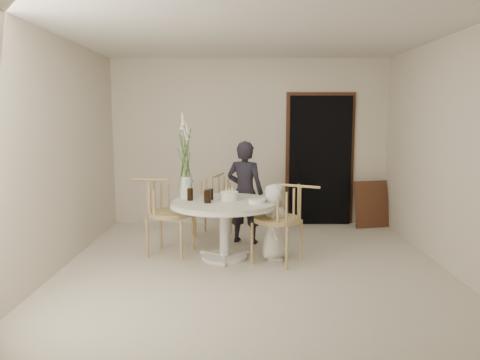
{
  "coord_description": "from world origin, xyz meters",
  "views": [
    {
      "loc": [
        -0.14,
        -5.44,
        1.77
      ],
      "look_at": [
        -0.16,
        0.3,
        0.99
      ],
      "focal_mm": 35.0,
      "sensor_mm": 36.0,
      "label": 1
    }
  ],
  "objects_px": {
    "chair_far": "(216,196)",
    "flower_vase": "(185,160)",
    "table": "(224,210)",
    "chair_left": "(160,205)",
    "chair_right": "(288,212)",
    "girl": "(245,192)",
    "birthday_cake": "(229,196)",
    "boy": "(274,222)"
  },
  "relations": [
    {
      "from": "birthday_cake",
      "to": "girl",
      "type": "bearing_deg",
      "value": 73.63
    },
    {
      "from": "chair_far",
      "to": "boy",
      "type": "xyz_separation_m",
      "value": [
        0.79,
        -1.28,
        -0.11
      ]
    },
    {
      "from": "chair_left",
      "to": "boy",
      "type": "bearing_deg",
      "value": -87.6
    },
    {
      "from": "chair_far",
      "to": "flower_vase",
      "type": "relative_size",
      "value": 0.82
    },
    {
      "from": "chair_right",
      "to": "girl",
      "type": "height_order",
      "value": "girl"
    },
    {
      "from": "girl",
      "to": "birthday_cake",
      "type": "distance_m",
      "value": 0.72
    },
    {
      "from": "chair_far",
      "to": "birthday_cake",
      "type": "relative_size",
      "value": 4.02
    },
    {
      "from": "chair_far",
      "to": "chair_left",
      "type": "distance_m",
      "value": 1.22
    },
    {
      "from": "table",
      "to": "girl",
      "type": "xyz_separation_m",
      "value": [
        0.26,
        0.77,
        0.1
      ]
    },
    {
      "from": "table",
      "to": "chair_right",
      "type": "relative_size",
      "value": 1.35
    },
    {
      "from": "chair_left",
      "to": "birthday_cake",
      "type": "xyz_separation_m",
      "value": [
        0.9,
        -0.15,
        0.14
      ]
    },
    {
      "from": "chair_right",
      "to": "girl",
      "type": "xyz_separation_m",
      "value": [
        -0.51,
        0.97,
        0.08
      ]
    },
    {
      "from": "chair_left",
      "to": "flower_vase",
      "type": "bearing_deg",
      "value": -78.5
    },
    {
      "from": "boy",
      "to": "flower_vase",
      "type": "relative_size",
      "value": 0.87
    },
    {
      "from": "table",
      "to": "flower_vase",
      "type": "xyz_separation_m",
      "value": [
        -0.5,
        0.22,
        0.6
      ]
    },
    {
      "from": "table",
      "to": "chair_left",
      "type": "relative_size",
      "value": 1.34
    },
    {
      "from": "table",
      "to": "chair_left",
      "type": "height_order",
      "value": "chair_left"
    },
    {
      "from": "table",
      "to": "chair_left",
      "type": "distance_m",
      "value": 0.87
    },
    {
      "from": "chair_right",
      "to": "birthday_cake",
      "type": "distance_m",
      "value": 0.78
    },
    {
      "from": "table",
      "to": "boy",
      "type": "distance_m",
      "value": 0.63
    },
    {
      "from": "birthday_cake",
      "to": "flower_vase",
      "type": "bearing_deg",
      "value": 165.59
    },
    {
      "from": "chair_far",
      "to": "chair_right",
      "type": "distance_m",
      "value": 1.73
    },
    {
      "from": "girl",
      "to": "birthday_cake",
      "type": "bearing_deg",
      "value": 92.15
    },
    {
      "from": "chair_left",
      "to": "birthday_cake",
      "type": "height_order",
      "value": "chair_left"
    },
    {
      "from": "table",
      "to": "girl",
      "type": "bearing_deg",
      "value": 71.26
    },
    {
      "from": "chair_left",
      "to": "boy",
      "type": "distance_m",
      "value": 1.49
    },
    {
      "from": "chair_left",
      "to": "boy",
      "type": "xyz_separation_m",
      "value": [
        1.46,
        -0.27,
        -0.16
      ]
    },
    {
      "from": "girl",
      "to": "chair_left",
      "type": "bearing_deg",
      "value": 44.58
    },
    {
      "from": "chair_right",
      "to": "chair_left",
      "type": "xyz_separation_m",
      "value": [
        -1.61,
        0.43,
        0.0
      ]
    },
    {
      "from": "chair_right",
      "to": "birthday_cake",
      "type": "relative_size",
      "value": 4.37
    },
    {
      "from": "chair_right",
      "to": "girl",
      "type": "relative_size",
      "value": 0.68
    },
    {
      "from": "chair_right",
      "to": "boy",
      "type": "distance_m",
      "value": 0.28
    },
    {
      "from": "chair_far",
      "to": "boy",
      "type": "relative_size",
      "value": 0.95
    },
    {
      "from": "chair_left",
      "to": "birthday_cake",
      "type": "bearing_deg",
      "value": -86.82
    },
    {
      "from": "chair_far",
      "to": "flower_vase",
      "type": "xyz_separation_m",
      "value": [
        -0.33,
        -1.02,
        0.64
      ]
    },
    {
      "from": "table",
      "to": "flower_vase",
      "type": "height_order",
      "value": "flower_vase"
    },
    {
      "from": "birthday_cake",
      "to": "boy",
      "type": "bearing_deg",
      "value": -11.61
    },
    {
      "from": "chair_far",
      "to": "boy",
      "type": "bearing_deg",
      "value": -42.41
    },
    {
      "from": "chair_far",
      "to": "boy",
      "type": "distance_m",
      "value": 1.51
    },
    {
      "from": "chair_far",
      "to": "flower_vase",
      "type": "distance_m",
      "value": 1.25
    },
    {
      "from": "girl",
      "to": "flower_vase",
      "type": "distance_m",
      "value": 1.06
    },
    {
      "from": "table",
      "to": "chair_far",
      "type": "bearing_deg",
      "value": 97.72
    }
  ]
}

